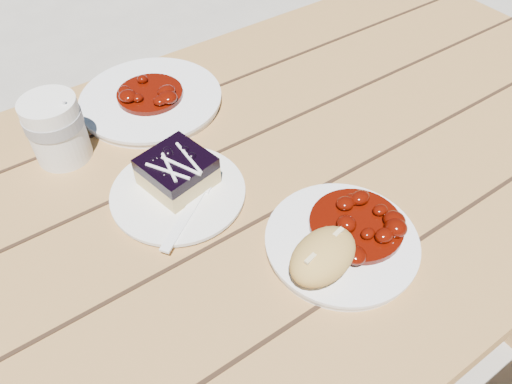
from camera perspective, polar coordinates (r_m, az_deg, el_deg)
picnic_table at (r=0.87m, az=-12.39°, el=-11.73°), size 2.00×1.55×0.75m
main_plate at (r=0.71m, az=9.73°, el=-5.74°), size 0.21×0.21×0.02m
goulash_stew at (r=0.70m, az=11.57°, el=-2.89°), size 0.13×0.13×0.04m
bread_roll at (r=0.65m, az=7.65°, el=-7.27°), size 0.12×0.09×0.05m
dessert_plate at (r=0.77m, az=-8.87°, el=-0.17°), size 0.20×0.20×0.01m
blueberry_cake at (r=0.76m, az=-9.02°, el=2.41°), size 0.11×0.11×0.05m
fork_dessert at (r=0.73m, az=-8.23°, el=-3.03°), size 0.15×0.11×0.00m
coffee_cup at (r=0.86m, az=-21.85°, el=6.64°), size 0.09×0.09×0.11m
second_plate at (r=0.95m, az=-11.89°, el=10.25°), size 0.25×0.25×0.02m
second_stew at (r=0.94m, az=-12.17°, el=11.67°), size 0.12×0.12×0.04m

